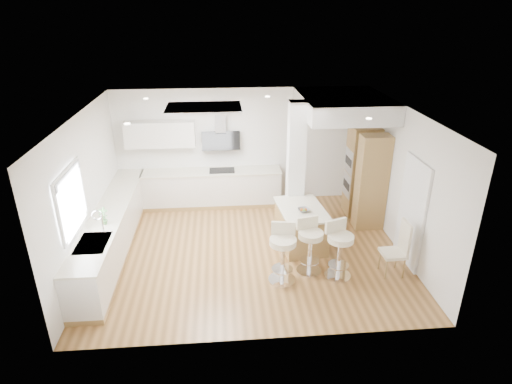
{
  "coord_description": "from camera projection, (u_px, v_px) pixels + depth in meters",
  "views": [
    {
      "loc": [
        -0.5,
        -7.4,
        4.56
      ],
      "look_at": [
        0.16,
        0.4,
        1.11
      ],
      "focal_mm": 30.0,
      "sensor_mm": 36.0,
      "label": 1
    }
  ],
  "objects": [
    {
      "name": "peninsula",
      "position": [
        301.0,
        226.0,
        8.7
      ],
      "size": [
        1.01,
        1.41,
        0.87
      ],
      "rotation": [
        0.0,
        0.0,
        0.1
      ],
      "color": "#A07C44",
      "rests_on": "ground"
    },
    {
      "name": "oven_column",
      "position": [
        365.0,
        176.0,
        9.53
      ],
      "size": [
        0.63,
        1.21,
        2.1
      ],
      "color": "#A07C44",
      "rests_on": "ground"
    },
    {
      "name": "wall_back",
      "position": [
        242.0,
        146.0,
        10.34
      ],
      "size": [
        6.0,
        0.04,
        2.8
      ],
      "primitive_type": "cube",
      "color": "white",
      "rests_on": "ground"
    },
    {
      "name": "window_left",
      "position": [
        70.0,
        198.0,
        6.89
      ],
      "size": [
        0.06,
        1.28,
        1.07
      ],
      "color": "white",
      "rests_on": "ground"
    },
    {
      "name": "skylight",
      "position": [
        204.0,
        108.0,
        7.99
      ],
      "size": [
        4.1,
        2.1,
        0.06
      ],
      "color": "white",
      "rests_on": "ground"
    },
    {
      "name": "counter_back",
      "position": [
        205.0,
        179.0,
        10.3
      ],
      "size": [
        3.62,
        0.63,
        2.5
      ],
      "color": "#A07C44",
      "rests_on": "ground"
    },
    {
      "name": "dining_chair",
      "position": [
        399.0,
        247.0,
        7.67
      ],
      "size": [
        0.42,
        0.42,
        1.06
      ],
      "rotation": [
        0.0,
        0.0,
        0.03
      ],
      "color": "beige",
      "rests_on": "ground"
    },
    {
      "name": "ground",
      "position": [
        250.0,
        250.0,
        8.63
      ],
      "size": [
        6.0,
        6.0,
        0.0
      ],
      "primitive_type": "plane",
      "color": "olive",
      "rests_on": "ground"
    },
    {
      "name": "bar_stool_a",
      "position": [
        283.0,
        250.0,
        7.46
      ],
      "size": [
        0.56,
        0.56,
        1.09
      ],
      "rotation": [
        0.0,
        0.0,
        -0.16
      ],
      "color": "white",
      "rests_on": "ground"
    },
    {
      "name": "counter_left",
      "position": [
        112.0,
        230.0,
        8.44
      ],
      "size": [
        0.63,
        4.5,
        1.35
      ],
      "color": "#A07C44",
      "rests_on": "ground"
    },
    {
      "name": "wall_left",
      "position": [
        86.0,
        192.0,
        7.83
      ],
      "size": [
        0.04,
        5.0,
        2.8
      ],
      "primitive_type": "cube",
      "color": "white",
      "rests_on": "ground"
    },
    {
      "name": "bar_stool_c",
      "position": [
        339.0,
        247.0,
        7.59
      ],
      "size": [
        0.62,
        0.62,
        1.08
      ],
      "rotation": [
        0.0,
        0.0,
        0.34
      ],
      "color": "white",
      "rests_on": "ground"
    },
    {
      "name": "doorway_right",
      "position": [
        412.0,
        214.0,
        7.91
      ],
      "size": [
        0.05,
        1.0,
        2.1
      ],
      "color": "#464037",
      "rests_on": "ground"
    },
    {
      "name": "soffit",
      "position": [
        343.0,
        105.0,
        9.02
      ],
      "size": [
        1.78,
        2.2,
        0.4
      ],
      "color": "silver",
      "rests_on": "ground"
    },
    {
      "name": "bar_stool_b",
      "position": [
        310.0,
        243.0,
        7.73
      ],
      "size": [
        0.57,
        0.57,
        1.05
      ],
      "rotation": [
        0.0,
        0.0,
        0.23
      ],
      "color": "white",
      "rests_on": "ground"
    },
    {
      "name": "pillar",
      "position": [
        296.0,
        167.0,
        9.01
      ],
      "size": [
        0.35,
        0.35,
        2.8
      ],
      "color": "white",
      "rests_on": "ground"
    },
    {
      "name": "wall_right",
      "position": [
        403.0,
        181.0,
        8.29
      ],
      "size": [
        0.04,
        5.0,
        2.8
      ],
      "primitive_type": "cube",
      "color": "white",
      "rests_on": "ground"
    },
    {
      "name": "ceiling",
      "position": [
        250.0,
        250.0,
        8.63
      ],
      "size": [
        6.0,
        5.0,
        0.02
      ],
      "primitive_type": "cube",
      "color": "silver",
      "rests_on": "ground"
    }
  ]
}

